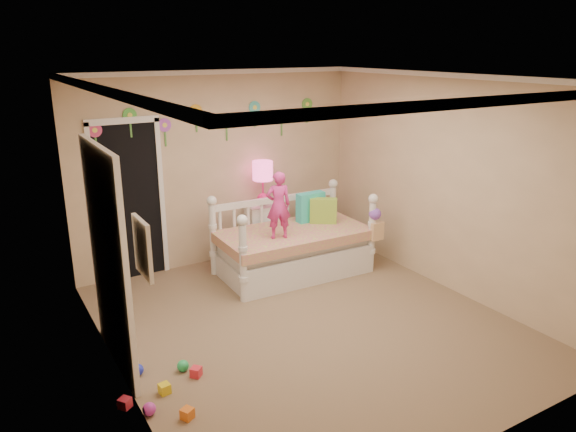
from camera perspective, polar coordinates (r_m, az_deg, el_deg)
floor at (r=6.07m, az=2.13°, el=-11.13°), size 4.00×4.50×0.01m
ceiling at (r=5.34m, az=2.45°, el=14.21°), size 4.00×4.50×0.01m
back_wall at (r=7.49m, az=-7.17°, el=4.94°), size 4.00×0.01×2.60m
left_wall at (r=4.83m, az=-18.08°, el=-2.79°), size 0.01×4.50×2.60m
right_wall at (r=6.83m, az=16.52°, el=3.15°), size 0.01×4.50×2.60m
crown_molding at (r=5.34m, az=2.45°, el=13.89°), size 4.00×4.50×0.06m
daybed at (r=7.14m, az=0.51°, el=-1.92°), size 2.00×1.11×1.07m
pillow_turquoise at (r=7.45m, az=2.37°, el=0.96°), size 0.40×0.15×0.40m
pillow_lime at (r=7.38m, az=3.69°, el=0.55°), size 0.37×0.31×0.34m
child at (r=6.71m, az=-1.01°, el=1.13°), size 0.35×0.28×0.85m
nightstand at (r=7.76m, az=-2.58°, el=-1.54°), size 0.50×0.40×0.77m
table_lamp at (r=7.54m, az=-2.66°, el=4.18°), size 0.28×0.28×0.62m
closet_doorway at (r=7.15m, az=-16.23°, el=1.58°), size 0.90×0.04×2.07m
flower_decals at (r=7.34m, az=-7.97°, el=9.72°), size 3.40×0.02×0.50m
mirror_closet at (r=5.20m, az=-18.17°, el=-4.31°), size 0.07×1.30×2.10m
wall_picture at (r=3.92m, az=-14.93°, el=-3.23°), size 0.05×0.34×0.42m
hanging_bag at (r=7.22m, az=9.11°, el=-0.96°), size 0.20×0.16×0.36m
toy_scatter at (r=4.97m, az=-12.19°, el=-17.89°), size 0.91×1.36×0.11m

